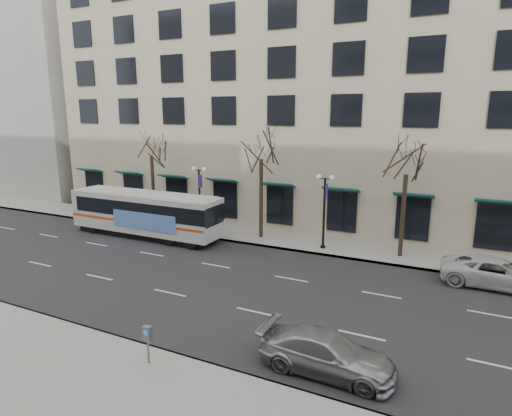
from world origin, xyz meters
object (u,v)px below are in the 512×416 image
Objects in this scene: tree_far_left at (151,145)px; silver_car at (327,353)px; tree_far_right at (407,159)px; lamp_post_left at (200,196)px; city_bus at (146,213)px; white_pickup at (497,273)px; lamp_post_right at (324,208)px; pay_station at (147,336)px; tree_far_mid at (261,146)px.

silver_car is (19.41, -14.23, -5.98)m from tree_far_left.
tree_far_left is 1.03× the size of tree_far_right.
tree_far_right is 1.55× the size of lamp_post_left.
tree_far_right is (20.00, 0.00, -0.28)m from tree_far_left.
lamp_post_left is at bearing 40.61° from city_bus.
tree_far_right is 8.19m from white_pickup.
silver_car is (17.52, -10.97, -1.12)m from city_bus.
lamp_post_right is (15.01, -0.60, -3.75)m from tree_far_left.
tree_far_left reaches higher than lamp_post_right.
city_bus is 17.81m from pay_station.
city_bus is at bearing -158.11° from tree_far_mid.
pay_station is (3.41, -16.83, -5.69)m from tree_far_mid.
tree_far_mid reaches higher than lamp_post_left.
pay_station is at bearing -78.56° from tree_far_mid.
tree_far_mid is (10.00, 0.00, 0.21)m from tree_far_left.
tree_far_right is 6.11m from lamp_post_right.
city_bus is (-8.11, -3.26, -5.06)m from tree_far_mid.
tree_far_left reaches higher than lamp_post_left.
city_bus reaches higher than white_pickup.
pay_station is at bearing -51.46° from tree_far_left.
tree_far_left is 6.14m from city_bus.
tree_far_right reaches higher than white_pickup.
tree_far_mid is 6.41m from lamp_post_right.
white_pickup is at bearing 43.32° from pay_station.
pay_station is (-6.00, -2.60, 0.49)m from silver_car.
tree_far_right is at bearing 2.29° from lamp_post_left.
tree_far_mid is 6.40m from lamp_post_left.
tree_far_left is 1.60× the size of lamp_post_left.
tree_far_mid is at bearing 173.17° from lamp_post_right.
tree_far_mid is 1.53× the size of white_pickup.
lamp_post_left is 4.25m from city_bus.
lamp_post_left is at bearing 84.77° from white_pickup.
lamp_post_right is 0.42× the size of city_bus.
white_pickup is at bearing -5.86° from tree_far_left.
lamp_post_right reaches higher than city_bus.
tree_far_left is 0.67× the size of city_bus.
lamp_post_right is at bearing 77.65° from pay_station.
city_bus is at bearing -169.80° from tree_far_right.
lamp_post_left reaches higher than white_pickup.
lamp_post_right is at bearing -173.15° from tree_far_right.
tree_far_mid reaches higher than city_bus.
tree_far_right is at bearing 64.40° from white_pickup.
silver_car is (-0.59, -14.23, -5.70)m from tree_far_right.
tree_far_left is at bearing 180.00° from tree_far_right.
white_pickup is at bearing -5.62° from lamp_post_left.
white_pickup is 18.57m from pay_station.
tree_far_right is at bearing -1.84° from silver_car.
tree_far_left is 22.21m from pay_station.
city_bus is 23.48m from white_pickup.
lamp_post_left is (-14.99, -0.60, -3.48)m from tree_far_right.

